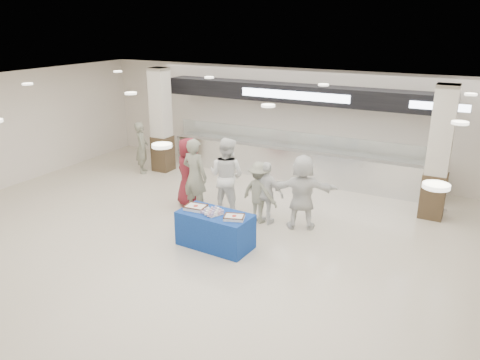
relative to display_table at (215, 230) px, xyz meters
The scene contains 15 objects.
ground 0.58m from the display_table, 110.17° to the right, with size 14.00×14.00×0.00m, color beige.
serving_line 5.05m from the display_table, 91.70° to the left, with size 8.70×0.85×2.80m.
column_left 5.74m from the display_table, 137.62° to the left, with size 0.55×0.55×3.20m.
column_right 5.52m from the display_table, 44.54° to the left, with size 0.55×0.55×3.20m.
display_table is the anchor object (origin of this frame).
sheet_cake_left 0.64m from the display_table, behind, with size 0.47×0.38×0.09m.
sheet_cake_right 0.65m from the display_table, ahead, with size 0.48×0.42×0.09m.
cupcake_tray 0.42m from the display_table, 159.03° to the right, with size 0.55×0.50×0.07m.
civilian_maroon 2.48m from the display_table, 136.48° to the left, with size 0.87×0.57×1.79m, color maroon.
soldier_a 2.03m from the display_table, 135.03° to the left, with size 0.69×0.45×1.88m, color slate.
chef_tall 1.93m from the display_table, 111.68° to the left, with size 0.93×0.72×1.91m, color white.
chef_short 1.67m from the display_table, 73.71° to the left, with size 0.88×0.37×1.50m, color white.
soldier_b 1.64m from the display_table, 80.04° to the left, with size 0.96×0.55×1.48m, color slate.
civilian_white 2.20m from the display_table, 53.55° to the left, with size 1.62×0.52×1.75m, color white.
soldier_bg 5.65m from the display_table, 144.23° to the left, with size 0.58×0.38×1.60m, color slate.
Camera 1 is at (4.77, -7.26, 4.57)m, focal length 35.00 mm.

